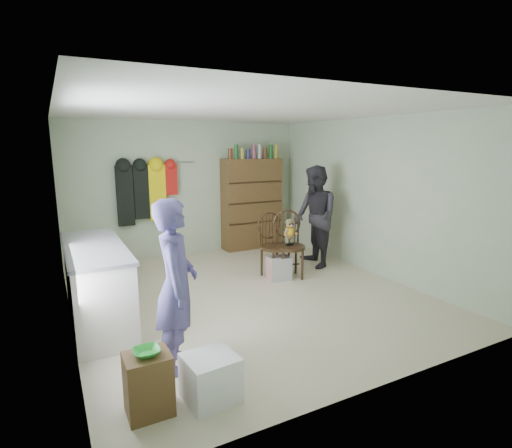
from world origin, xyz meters
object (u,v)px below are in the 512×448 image
chair_far (273,242)px  dresser (252,203)px  chair_front (289,239)px  counter (97,284)px

chair_far → dresser: dresser is taller
chair_front → counter: bearing=-157.3°
counter → chair_far: chair_far is taller
counter → chair_front: bearing=7.7°
counter → dresser: size_ratio=0.90×
counter → dresser: 3.96m
counter → chair_far: (2.68, 0.54, 0.08)m
chair_far → counter: bearing=-175.0°
chair_front → chair_far: chair_front is taller
chair_far → dresser: size_ratio=0.49×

